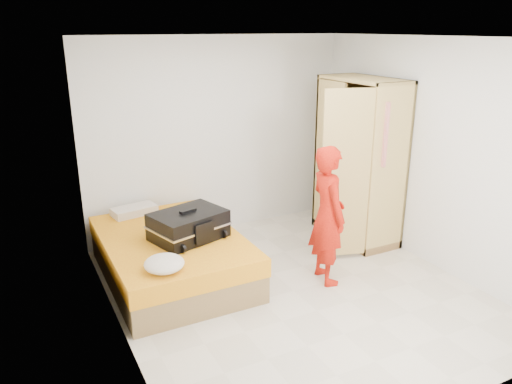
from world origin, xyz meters
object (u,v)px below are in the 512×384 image
bed (172,256)px  person (328,215)px  wardrobe (357,166)px  suitcase (189,225)px  round_cushion (164,264)px

bed → person: bearing=-28.9°
wardrobe → person: wardrobe is taller
wardrobe → suitcase: wardrobe is taller
round_cushion → bed: bearing=68.1°
bed → person: person is taller
wardrobe → suitcase: (-2.34, -0.11, -0.35)m
bed → person: (1.50, -0.83, 0.51)m
bed → person: 1.79m
bed → round_cushion: size_ratio=5.30×
person → round_cushion: bearing=96.1°
wardrobe → person: bearing=-141.6°
wardrobe → suitcase: 2.37m
bed → round_cushion: round_cushion is taller
person → suitcase: (-1.34, 0.68, -0.12)m
person → round_cushion: 1.82m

